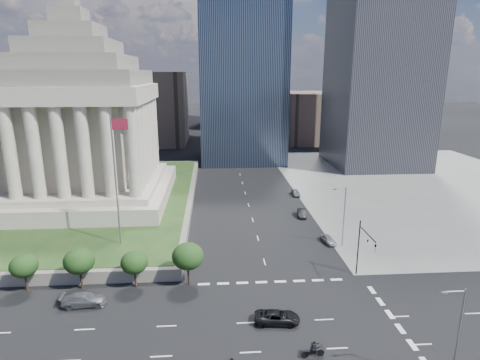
{
  "coord_description": "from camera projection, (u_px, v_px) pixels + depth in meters",
  "views": [
    {
      "loc": [
        -7.44,
        -34.69,
        27.45
      ],
      "look_at": [
        -4.15,
        13.51,
        14.58
      ],
      "focal_mm": 30.0,
      "sensor_mm": 36.0,
      "label": 1
    }
  ],
  "objects": [
    {
      "name": "traffic_signal_ne",
      "position": [
        364.0,
        245.0,
        53.67
      ],
      "size": [
        0.3,
        5.74,
        8.0
      ],
      "color": "black",
      "rests_on": "ground"
    },
    {
      "name": "street_lamp_north",
      "position": [
        343.0,
        213.0,
        64.52
      ],
      "size": [
        2.13,
        0.22,
        10.0
      ],
      "color": "slate",
      "rests_on": "ground"
    },
    {
      "name": "parked_sedan_far",
      "position": [
        296.0,
        193.0,
        92.89
      ],
      "size": [
        4.15,
        1.77,
        1.4
      ],
      "primitive_type": "imported",
      "rotation": [
        0.0,
        0.0,
        0.03
      ],
      "color": "slate",
      "rests_on": "ground"
    },
    {
      "name": "motorcycle_lead",
      "position": [
        313.0,
        349.0,
        39.86
      ],
      "size": [
        2.47,
        0.89,
        1.8
      ],
      "primitive_type": null,
      "rotation": [
        0.0,
        0.0,
        0.1
      ],
      "color": "black",
      "rests_on": "ground"
    },
    {
      "name": "parked_sedan_near",
      "position": [
        328.0,
        239.0,
        66.81
      ],
      "size": [
        4.05,
        2.19,
        1.31
      ],
      "primitive_type": "imported",
      "rotation": [
        0.0,
        0.0,
        0.17
      ],
      "color": "gray",
      "rests_on": "ground"
    },
    {
      "name": "suv_grey",
      "position": [
        84.0,
        300.0,
        48.81
      ],
      "size": [
        5.5,
        2.5,
        1.56
      ],
      "primitive_type": "imported",
      "rotation": [
        0.0,
        0.0,
        1.63
      ],
      "color": "#54565B",
      "rests_on": "ground"
    },
    {
      "name": "plaza_terrace",
      "position": [
        39.0,
        201.0,
        86.01
      ],
      "size": [
        66.0,
        70.0,
        1.8
      ],
      "primitive_type": "cube",
      "color": "#625F54",
      "rests_on": "ground"
    },
    {
      "name": "pickup_truck",
      "position": [
        277.0,
        317.0,
        45.4
      ],
      "size": [
        2.8,
        5.32,
        1.43
      ],
      "primitive_type": "imported",
      "rotation": [
        0.0,
        0.0,
        1.48
      ],
      "color": "black",
      "rests_on": "ground"
    },
    {
      "name": "plaza_lawn",
      "position": [
        38.0,
        197.0,
        85.76
      ],
      "size": [
        64.0,
        68.0,
        0.1
      ],
      "primitive_type": "cube",
      "color": "#1C3817",
      "rests_on": "plaza_terrace"
    },
    {
      "name": "ground",
      "position": [
        235.0,
        156.0,
        137.4
      ],
      "size": [
        500.0,
        500.0,
        0.0
      ],
      "primitive_type": "plane",
      "color": "black",
      "rests_on": "ground"
    },
    {
      "name": "street_lamp_south",
      "position": [
        457.0,
        334.0,
        34.63
      ],
      "size": [
        2.13,
        0.22,
        10.0
      ],
      "color": "slate",
      "rests_on": "ground"
    },
    {
      "name": "midrise_glass",
      "position": [
        242.0,
        65.0,
        124.99
      ],
      "size": [
        26.0,
        26.0,
        60.0
      ],
      "primitive_type": "cube",
      "color": "black",
      "rests_on": "ground"
    },
    {
      "name": "building_filler_nw",
      "position": [
        156.0,
        108.0,
        160.74
      ],
      "size": [
        24.0,
        30.0,
        28.0
      ],
      "primitive_type": "cube",
      "color": "brown",
      "rests_on": "ground"
    },
    {
      "name": "building_filler_ne",
      "position": [
        308.0,
        117.0,
        165.85
      ],
      "size": [
        20.0,
        30.0,
        20.0
      ],
      "primitive_type": "cube",
      "color": "brown",
      "rests_on": "ground"
    },
    {
      "name": "war_memorial",
      "position": [
        78.0,
        105.0,
        79.52
      ],
      "size": [
        34.0,
        34.0,
        39.0
      ],
      "primitive_type": null,
      "color": "gray",
      "rests_on": "plaza_lawn"
    },
    {
      "name": "parked_sedan_mid",
      "position": [
        302.0,
        213.0,
        79.25
      ],
      "size": [
        1.87,
        4.3,
        1.38
      ],
      "primitive_type": "imported",
      "rotation": [
        0.0,
        0.0,
        -0.1
      ],
      "color": "black",
      "rests_on": "ground"
    },
    {
      "name": "sidewalk_ne",
      "position": [
        424.0,
        185.0,
        101.87
      ],
      "size": [
        68.0,
        90.0,
        0.03
      ],
      "primitive_type": "cube",
      "color": "slate",
      "rests_on": "ground"
    },
    {
      "name": "flagpole",
      "position": [
        116.0,
        173.0,
        59.32
      ],
      "size": [
        2.52,
        0.24,
        20.0
      ],
      "color": "slate",
      "rests_on": "plaza_lawn"
    }
  ]
}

